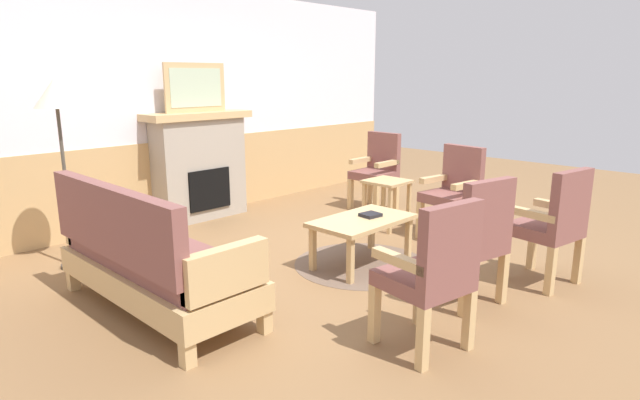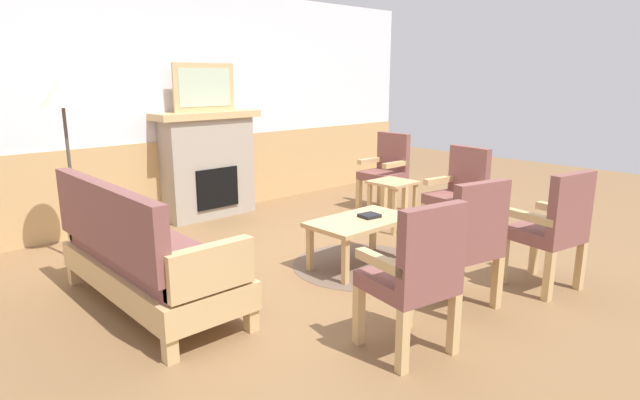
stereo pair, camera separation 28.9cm
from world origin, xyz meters
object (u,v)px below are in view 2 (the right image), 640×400
coffee_table (361,225)px  armchair_front_center (553,225)px  couch (144,257)px  armchair_front_left (416,272)px  side_table (393,191)px  book_on_table (369,216)px  armchair_by_window_left (386,168)px  framed_picture (204,87)px  floor_lamp_by_couch (63,104)px  armchair_near_fireplace (460,190)px  fireplace (208,164)px  armchair_corner_left (466,238)px

coffee_table → armchair_front_center: size_ratio=0.98×
couch → coffee_table: 1.89m
coffee_table → armchair_front_left: (-0.91, -1.29, 0.15)m
side_table → book_on_table: bearing=-150.7°
armchair_by_window_left → framed_picture: bearing=146.3°
framed_picture → floor_lamp_by_couch: size_ratio=0.48×
coffee_table → book_on_table: book_on_table is taller
armchair_near_fireplace → side_table: (-0.18, 0.75, -0.10)m
side_table → floor_lamp_by_couch: size_ratio=0.33×
framed_picture → armchair_near_fireplace: size_ratio=0.82×
coffee_table → armchair_near_fireplace: (1.31, -0.18, 0.15)m
fireplace → book_on_table: (0.18, -2.46, -0.20)m
armchair_near_fireplace → floor_lamp_by_couch: (-3.16, 2.03, 0.91)m
armchair_near_fireplace → floor_lamp_by_couch: 3.87m
framed_picture → floor_lamp_by_couch: (-1.77, -0.60, -0.11)m
armchair_near_fireplace → side_table: size_ratio=1.78×
armchair_front_center → floor_lamp_by_couch: size_ratio=0.58×
framed_picture → coffee_table: bearing=-88.1°
coffee_table → armchair_near_fireplace: 1.33m
fireplace → armchair_by_window_left: (1.86, -1.24, -0.11)m
coffee_table → book_on_table: size_ratio=5.66×
armchair_by_window_left → armchair_corner_left: (-1.87, -2.33, 0.00)m
coffee_table → armchair_front_center: (0.72, -1.41, 0.15)m
armchair_front_center → side_table: (0.42, 1.98, -0.10)m
book_on_table → side_table: (1.04, 0.58, -0.02)m
armchair_front_center → armchair_corner_left: size_ratio=1.00×
armchair_by_window_left → side_table: armchair_by_window_left is taller
floor_lamp_by_couch → armchair_front_left: bearing=-73.2°
side_table → floor_lamp_by_couch: 3.41m
book_on_table → armchair_corner_left: size_ratio=0.17×
framed_picture → armchair_corner_left: (-0.00, -3.57, -1.02)m
armchair_near_fireplace → armchair_front_center: (-0.59, -1.23, 0.00)m
couch → armchair_by_window_left: 3.68m
framed_picture → armchair_corner_left: 3.72m
armchair_near_fireplace → armchair_front_center: 1.37m
side_table → armchair_corner_left: bearing=-125.8°
armchair_front_left → framed_picture: bearing=77.6°
book_on_table → floor_lamp_by_couch: bearing=136.3°
armchair_by_window_left → armchair_front_left: 3.67m
fireplace → armchair_front_center: bearing=-78.2°
framed_picture → book_on_table: size_ratio=4.72×
floor_lamp_by_couch → armchair_by_window_left: bearing=-10.1°
framed_picture → armchair_by_window_left: framed_picture is taller
armchair_near_fireplace → armchair_by_window_left: same height
framed_picture → armchair_front_center: framed_picture is taller
fireplace → couch: bearing=-131.5°
armchair_front_left → armchair_corner_left: (0.82, 0.17, 0.00)m
couch → coffee_table: couch is taller
book_on_table → armchair_front_center: (0.62, -1.40, 0.08)m
armchair_near_fireplace → side_table: 0.77m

